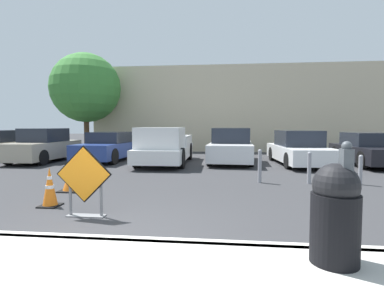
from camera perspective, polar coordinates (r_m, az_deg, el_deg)
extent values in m
plane|color=#333335|center=(14.13, -0.89, -3.39)|extent=(96.00, 96.00, 0.00)
cube|color=beige|center=(4.58, -17.17, -17.43)|extent=(30.89, 0.20, 0.14)
cube|color=black|center=(5.88, -19.86, -5.41)|extent=(1.06, 0.02, 1.06)
cube|color=orange|center=(5.87, -19.92, -5.44)|extent=(1.00, 0.02, 1.00)
cube|color=slate|center=(6.09, -19.51, -12.75)|extent=(0.72, 0.20, 0.02)
cube|color=slate|center=(6.13, -22.14, -8.93)|extent=(0.04, 0.04, 0.80)
cube|color=slate|center=(5.87, -16.92, -9.36)|extent=(0.04, 0.04, 0.80)
cube|color=black|center=(7.09, -25.38, -10.54)|extent=(0.40, 0.40, 0.03)
cone|color=orange|center=(7.01, -25.46, -7.26)|extent=(0.30, 0.30, 0.80)
cylinder|color=white|center=(6.98, -25.50, -5.84)|extent=(0.10, 0.10, 0.07)
cylinder|color=white|center=(7.01, -25.46, -7.38)|extent=(0.17, 0.17, 0.07)
cube|color=black|center=(8.47, -22.08, -8.20)|extent=(0.53, 0.53, 0.03)
cone|color=orange|center=(8.42, -22.13, -6.12)|extent=(0.40, 0.40, 0.59)
cylinder|color=white|center=(8.40, -22.15, -5.25)|extent=(0.12, 0.12, 0.05)
cylinder|color=white|center=(8.42, -22.13, -6.20)|extent=(0.22, 0.22, 0.05)
cube|color=black|center=(9.90, -19.85, -6.48)|extent=(0.44, 0.44, 0.03)
cone|color=orange|center=(9.86, -19.88, -4.78)|extent=(0.32, 0.32, 0.56)
cylinder|color=white|center=(9.84, -19.90, -4.07)|extent=(0.10, 0.10, 0.05)
cylinder|color=white|center=(9.86, -19.88, -4.85)|extent=(0.18, 0.18, 0.05)
cylinder|color=black|center=(18.42, -28.77, -1.23)|extent=(0.22, 0.64, 0.64)
cylinder|color=black|center=(19.46, -32.75, -1.12)|extent=(0.22, 0.64, 0.64)
cube|color=#A39984|center=(15.73, -26.48, -0.99)|extent=(1.77, 4.11, 0.76)
cube|color=#1E232D|center=(15.78, -26.34, 1.55)|extent=(1.53, 1.90, 0.63)
cylinder|color=black|center=(14.26, -26.61, -2.34)|extent=(0.21, 0.68, 0.67)
cylinder|color=black|center=(15.19, -31.57, -2.15)|extent=(0.21, 0.68, 0.67)
cylinder|color=black|center=(16.42, -21.73, -1.50)|extent=(0.21, 0.68, 0.67)
cylinder|color=black|center=(17.23, -26.33, -1.39)|extent=(0.21, 0.68, 0.67)
cube|color=navy|center=(15.03, -15.51, -1.05)|extent=(2.05, 4.37, 0.68)
cube|color=#1E232D|center=(15.10, -15.37, 1.24)|extent=(1.69, 2.06, 0.52)
cylinder|color=black|center=(13.51, -14.73, -2.31)|extent=(0.24, 0.72, 0.71)
cylinder|color=black|center=(14.26, -20.75, -2.12)|extent=(0.24, 0.72, 0.71)
cylinder|color=black|center=(15.95, -10.80, -1.39)|extent=(0.24, 0.72, 0.71)
cylinder|color=black|center=(16.59, -16.12, -1.27)|extent=(0.24, 0.72, 0.71)
cube|color=silver|center=(13.53, -4.99, -1.57)|extent=(2.02, 5.22, 0.55)
cube|color=silver|center=(12.35, -5.98, 1.19)|extent=(1.82, 2.10, 0.85)
cube|color=silver|center=(15.70, -3.55, 0.96)|extent=(1.85, 0.13, 0.45)
cube|color=silver|center=(14.40, -0.65, 0.74)|extent=(0.14, 2.49, 0.45)
cube|color=silver|center=(14.70, -7.82, 0.76)|extent=(0.14, 2.49, 0.45)
cylinder|color=black|center=(11.88, -2.08, -2.70)|extent=(0.25, 0.83, 0.83)
cylinder|color=black|center=(12.23, -10.42, -2.58)|extent=(0.25, 0.83, 0.83)
cylinder|color=black|center=(14.95, -0.55, -1.42)|extent=(0.25, 0.83, 0.83)
cylinder|color=black|center=(15.24, -7.26, -1.36)|extent=(0.25, 0.83, 0.83)
cube|color=silver|center=(13.94, 7.46, -1.26)|extent=(2.12, 4.50, 0.73)
cube|color=#1E232D|center=(14.01, 7.49, 1.65)|extent=(1.76, 2.11, 0.68)
cylinder|color=black|center=(12.60, 11.22, -2.79)|extent=(0.23, 0.67, 0.66)
cylinder|color=black|center=(12.66, 3.33, -2.70)|extent=(0.23, 0.67, 0.66)
cylinder|color=black|center=(15.32, 10.85, -1.68)|extent=(0.23, 0.67, 0.66)
cylinder|color=black|center=(15.36, 4.37, -1.61)|extent=(0.23, 0.67, 0.66)
cube|color=white|center=(13.90, 19.67, -1.66)|extent=(2.11, 4.77, 0.63)
cube|color=#1E232D|center=(13.97, 19.59, 1.05)|extent=(1.74, 2.24, 0.68)
cylinder|color=black|center=(12.85, 25.16, -2.94)|extent=(0.24, 0.67, 0.66)
cylinder|color=black|center=(12.30, 17.85, -3.05)|extent=(0.24, 0.67, 0.66)
cylinder|color=black|center=(15.55, 21.09, -1.78)|extent=(0.24, 0.67, 0.66)
cylinder|color=black|center=(15.10, 14.99, -1.82)|extent=(0.24, 0.67, 0.66)
cube|color=black|center=(14.95, 30.59, -1.52)|extent=(1.86, 4.38, 0.63)
cube|color=#1E232D|center=(15.01, 30.49, 0.80)|extent=(1.62, 2.02, 0.57)
cylinder|color=black|center=(13.39, 29.73, -2.69)|extent=(0.21, 0.72, 0.72)
cylinder|color=black|center=(16.54, 31.25, -1.64)|extent=(0.21, 0.72, 0.72)
cylinder|color=black|center=(15.89, 25.76, -1.68)|extent=(0.21, 0.72, 0.72)
cylinder|color=black|center=(3.86, 25.55, -14.31)|extent=(0.53, 0.53, 0.79)
sphere|color=black|center=(3.74, 25.74, -7.16)|extent=(0.50, 0.50, 0.50)
cylinder|color=gray|center=(9.14, 12.78, -4.28)|extent=(0.11, 0.11, 0.94)
sphere|color=gray|center=(9.09, 12.82, -1.33)|extent=(0.12, 0.12, 0.12)
cylinder|color=gray|center=(9.41, 21.43, -4.40)|extent=(0.11, 0.11, 0.88)
sphere|color=gray|center=(9.36, 21.49, -1.72)|extent=(0.12, 0.12, 0.12)
cylinder|color=gray|center=(9.89, 29.41, -4.47)|extent=(0.11, 0.11, 0.81)
sphere|color=gray|center=(9.84, 29.48, -2.14)|extent=(0.12, 0.12, 0.12)
cylinder|color=#59595B|center=(3.82, 27.03, -13.09)|extent=(0.06, 0.06, 0.98)
cube|color=#474C51|center=(3.69, 27.31, -3.34)|extent=(0.11, 0.15, 0.33)
sphere|color=#474C51|center=(3.68, 27.39, -0.36)|extent=(0.11, 0.11, 0.11)
cube|color=beige|center=(22.05, 11.45, 6.32)|extent=(21.62, 5.00, 5.62)
cylinder|color=#513823|center=(19.86, -19.42, 1.93)|extent=(0.32, 0.32, 2.45)
sphere|color=#387A33|center=(19.99, -19.58, 10.04)|extent=(4.26, 4.26, 4.26)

